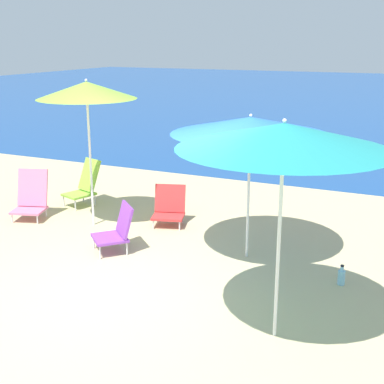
{
  "coord_description": "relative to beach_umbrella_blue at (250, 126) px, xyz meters",
  "views": [
    {
      "loc": [
        3.08,
        -5.05,
        2.9
      ],
      "look_at": [
        0.3,
        0.98,
        1.0
      ],
      "focal_mm": 50.0,
      "sensor_mm": 36.0,
      "label": 1
    }
  ],
  "objects": [
    {
      "name": "ground_plane",
      "position": [
        -0.89,
        -1.51,
        -1.82
      ],
      "size": [
        60.0,
        60.0,
        0.0
      ],
      "primitive_type": "plane",
      "color": "#C6B284"
    },
    {
      "name": "sea_water",
      "position": [
        -0.89,
        23.87,
        -1.82
      ],
      "size": [
        60.0,
        40.0,
        0.01
      ],
      "color": "#19478C",
      "rests_on": "ground"
    },
    {
      "name": "beach_umbrella_blue",
      "position": [
        0.0,
        0.0,
        0.0
      ],
      "size": [
        2.1,
        2.1,
        1.98
      ],
      "color": "white",
      "rests_on": "ground"
    },
    {
      "name": "beach_umbrella_teal",
      "position": [
        0.93,
        -1.83,
        0.22
      ],
      "size": [
        2.01,
        2.01,
        2.21
      ],
      "color": "white",
      "rests_on": "ground"
    },
    {
      "name": "beach_umbrella_lime",
      "position": [
        -2.69,
        0.22,
        0.33
      ],
      "size": [
        1.53,
        1.53,
        2.33
      ],
      "color": "white",
      "rests_on": "ground"
    },
    {
      "name": "beach_chair_pink",
      "position": [
        -3.84,
        0.09,
        -1.47
      ],
      "size": [
        0.65,
        0.68,
        0.81
      ],
      "rotation": [
        0.0,
        0.0,
        0.32
      ],
      "color": "silver",
      "rests_on": "ground"
    },
    {
      "name": "beach_chair_red",
      "position": [
        -1.59,
        0.77,
        -1.54
      ],
      "size": [
        0.62,
        0.61,
        0.63
      ],
      "rotation": [
        0.0,
        0.0,
        0.3
      ],
      "color": "silver",
      "rests_on": "ground"
    },
    {
      "name": "beach_chair_purple",
      "position": [
        -1.74,
        -0.57,
        -1.5
      ],
      "size": [
        0.71,
        0.71,
        0.67
      ],
      "rotation": [
        0.0,
        0.0,
        -0.76
      ],
      "color": "silver",
      "rests_on": "ground"
    },
    {
      "name": "beach_chair_lime",
      "position": [
        -3.47,
        1.08,
        -1.44
      ],
      "size": [
        0.6,
        0.73,
        0.82
      ],
      "rotation": [
        0.0,
        0.0,
        -0.33
      ],
      "color": "silver",
      "rests_on": "ground"
    },
    {
      "name": "water_bottle",
      "position": [
        1.34,
        -0.35,
        -1.72
      ],
      "size": [
        0.09,
        0.09,
        0.26
      ],
      "color": "#8CCCEA",
      "rests_on": "ground"
    }
  ]
}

